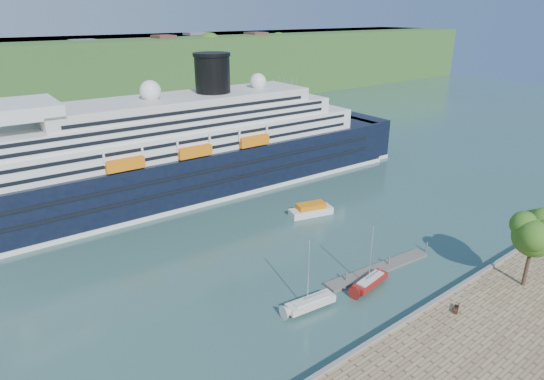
% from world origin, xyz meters
% --- Properties ---
extents(ground, '(400.00, 400.00, 0.00)m').
position_xyz_m(ground, '(0.00, 0.00, 0.00)').
color(ground, '#2F544D').
rests_on(ground, ground).
extents(far_hillside, '(400.00, 50.00, 24.00)m').
position_xyz_m(far_hillside, '(0.00, 145.00, 12.00)').
color(far_hillside, '#345E25').
rests_on(far_hillside, ground).
extents(quay_coping, '(220.00, 0.50, 0.30)m').
position_xyz_m(quay_coping, '(0.00, -0.20, 1.15)').
color(quay_coping, slate).
rests_on(quay_coping, promenade).
extents(cruise_ship, '(115.23, 22.00, 25.73)m').
position_xyz_m(cruise_ship, '(-6.23, 51.12, 12.86)').
color(cruise_ship, black).
rests_on(cruise_ship, ground).
extents(park_bench, '(1.56, 1.14, 0.93)m').
position_xyz_m(park_bench, '(4.54, -2.60, 1.46)').
color(park_bench, '#432113').
rests_on(park_bench, promenade).
extents(promenade_tree, '(6.58, 6.58, 10.89)m').
position_xyz_m(promenade_tree, '(15.97, -4.73, 6.45)').
color(promenade_tree, '#285B18').
rests_on(promenade_tree, promenade).
extents(floating_pontoon, '(17.24, 3.80, 0.38)m').
position_xyz_m(floating_pontoon, '(5.88, 9.51, 0.19)').
color(floating_pontoon, slate).
rests_on(floating_pontoon, ground).
extents(sailboat_white_near, '(6.94, 2.68, 8.74)m').
position_xyz_m(sailboat_white_near, '(-7.17, 8.77, 4.37)').
color(sailboat_white_near, silver).
rests_on(sailboat_white_near, ground).
extents(sailboat_red, '(6.63, 2.70, 8.32)m').
position_xyz_m(sailboat_red, '(1.81, 7.50, 4.16)').
color(sailboat_red, maroon).
rests_on(sailboat_red, ground).
extents(tender_launch, '(7.98, 4.48, 2.09)m').
position_xyz_m(tender_launch, '(10.92, 28.46, 1.04)').
color(tender_launch, orange).
rests_on(tender_launch, ground).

